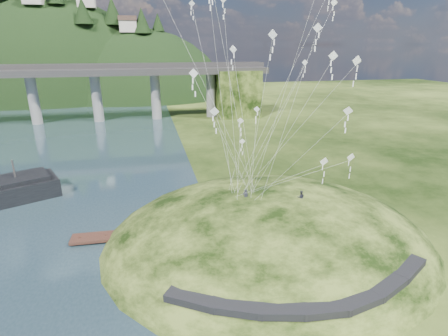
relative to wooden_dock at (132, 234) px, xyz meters
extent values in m
plane|color=black|center=(6.38, -5.44, -0.39)|extent=(320.00, 320.00, 0.00)
ellipsoid|color=black|center=(14.38, -3.44, -1.89)|extent=(36.00, 32.00, 13.00)
cube|color=black|center=(4.88, -13.44, 1.63)|extent=(4.32, 3.62, 0.71)
cube|color=black|center=(7.88, -15.09, 1.70)|extent=(4.10, 2.97, 0.61)
cube|color=black|center=(10.88, -16.09, 1.69)|extent=(3.85, 2.37, 0.62)
cube|color=black|center=(13.88, -16.54, 1.65)|extent=(3.62, 1.83, 0.66)
cube|color=black|center=(16.88, -16.34, 1.65)|extent=(3.82, 2.27, 0.68)
cube|color=black|center=(19.88, -15.39, 1.75)|extent=(4.11, 2.97, 0.71)
cube|color=black|center=(22.88, -13.84, 1.77)|extent=(4.26, 3.43, 0.66)
cylinder|color=gray|center=(-25.62, 64.56, 6.11)|extent=(2.60, 2.60, 13.00)
cylinder|color=gray|center=(-10.12, 64.56, 6.11)|extent=(2.60, 2.60, 13.00)
cylinder|color=gray|center=(5.38, 64.56, 6.11)|extent=(2.60, 2.60, 13.00)
cylinder|color=gray|center=(20.88, 64.56, 6.11)|extent=(2.60, 2.60, 13.00)
cube|color=black|center=(28.38, 64.56, 6.11)|extent=(12.00, 11.00, 13.00)
ellipsoid|color=black|center=(-33.62, 120.56, -6.39)|extent=(96.00, 68.00, 88.00)
ellipsoid|color=black|center=(1.38, 112.56, -10.39)|extent=(76.00, 56.00, 72.00)
cone|color=black|center=(-16.06, 101.65, 30.19)|extent=(6.47, 6.47, 8.51)
cone|color=black|center=(-6.84, 108.55, 30.84)|extent=(7.13, 7.13, 9.38)
cone|color=black|center=(3.27, 103.59, 27.48)|extent=(6.56, 6.56, 8.63)
cone|color=black|center=(9.16, 109.19, 27.29)|extent=(4.88, 4.88, 6.42)
cube|color=beige|center=(-15.62, 110.56, 33.79)|extent=(6.00, 5.00, 4.00)
cube|color=beige|center=(-1.62, 104.56, 25.49)|extent=(6.00, 5.00, 4.00)
cube|color=brown|center=(-1.62, 104.56, 28.19)|extent=(6.40, 5.40, 1.60)
cube|color=black|center=(-14.29, 14.30, 2.41)|extent=(7.27, 6.79, 0.58)
cylinder|color=#2D2B2B|center=(-15.17, 13.90, 3.66)|extent=(0.23, 0.23, 2.89)
cube|color=#351C15|center=(0.00, 0.00, 0.01)|extent=(12.52, 2.39, 0.31)
cylinder|color=#351C15|center=(-5.34, 0.18, -0.21)|extent=(0.27, 0.27, 0.89)
cylinder|color=#351C15|center=(-2.67, 0.09, -0.21)|extent=(0.27, 0.27, 0.89)
cylinder|color=#351C15|center=(0.00, 0.00, -0.21)|extent=(0.27, 0.27, 0.89)
cylinder|color=#351C15|center=(2.67, -0.09, -0.21)|extent=(0.27, 0.27, 0.89)
cylinder|color=#351C15|center=(5.34, -0.18, -0.21)|extent=(0.27, 0.27, 0.89)
imported|color=#272734|center=(11.91, -2.81, 5.32)|extent=(0.66, 0.53, 1.56)
imported|color=#272734|center=(17.42, -4.22, 5.25)|extent=(0.85, 0.75, 1.48)
cube|color=white|center=(9.65, -6.04, 19.00)|extent=(0.50, 0.50, 0.65)
cube|color=white|center=(9.65, -6.04, 18.53)|extent=(0.08, 0.06, 0.39)
cube|color=white|center=(9.65, -6.04, 18.05)|extent=(0.08, 0.06, 0.39)
cube|color=white|center=(9.65, -6.04, 17.58)|extent=(0.08, 0.06, 0.39)
cube|color=white|center=(7.88, -5.24, 22.59)|extent=(0.10, 0.05, 0.43)
cube|color=white|center=(7.88, -5.24, 22.06)|extent=(0.10, 0.05, 0.43)
cube|color=white|center=(13.27, 3.64, 8.64)|extent=(0.72, 0.18, 0.71)
cube|color=white|center=(13.27, 3.64, 8.13)|extent=(0.09, 0.03, 0.41)
cube|color=white|center=(13.27, 3.64, 7.63)|extent=(0.09, 0.03, 0.41)
cube|color=white|center=(13.27, 3.64, 7.12)|extent=(0.09, 0.03, 0.41)
cube|color=white|center=(19.35, -9.18, 10.25)|extent=(0.79, 0.26, 0.77)
cube|color=white|center=(19.35, -9.18, 9.69)|extent=(0.10, 0.06, 0.46)
cube|color=white|center=(19.35, -9.18, 9.13)|extent=(0.10, 0.06, 0.46)
cube|color=white|center=(19.35, -9.18, 8.57)|extent=(0.10, 0.06, 0.46)
cube|color=white|center=(15.49, 5.36, 12.05)|extent=(0.68, 0.35, 0.73)
cube|color=white|center=(15.49, 5.36, 11.53)|extent=(0.10, 0.04, 0.43)
cube|color=white|center=(15.49, 5.36, 11.01)|extent=(0.10, 0.04, 0.43)
cube|color=white|center=(15.49, 5.36, 10.49)|extent=(0.10, 0.04, 0.43)
cube|color=white|center=(18.09, -7.00, 9.26)|extent=(0.89, 0.31, 0.86)
cube|color=white|center=(18.09, -7.00, 8.62)|extent=(0.11, 0.07, 0.52)
cube|color=white|center=(18.09, -7.00, 7.99)|extent=(0.11, 0.07, 0.52)
cube|color=white|center=(18.09, -7.00, 7.36)|extent=(0.11, 0.07, 0.52)
cube|color=white|center=(19.88, -7.48, 18.10)|extent=(0.88, 0.26, 0.86)
cube|color=white|center=(19.88, -7.48, 17.48)|extent=(0.11, 0.06, 0.51)
cube|color=white|center=(19.88, -7.48, 16.85)|extent=(0.11, 0.06, 0.51)
cube|color=white|center=(19.88, -7.48, 16.23)|extent=(0.11, 0.06, 0.51)
cube|color=white|center=(21.45, 5.77, 17.35)|extent=(0.57, 0.48, 0.71)
cube|color=white|center=(21.45, 5.77, 16.84)|extent=(0.09, 0.06, 0.41)
cube|color=white|center=(21.45, 5.77, 16.34)|extent=(0.09, 0.06, 0.41)
cube|color=white|center=(21.45, 5.77, 15.83)|extent=(0.09, 0.06, 0.41)
cube|color=white|center=(10.28, 0.39, 22.86)|extent=(0.10, 0.05, 0.43)
cube|color=white|center=(10.28, 0.39, 22.33)|extent=(0.10, 0.05, 0.43)
cube|color=white|center=(10.28, 0.39, 21.80)|extent=(0.10, 0.05, 0.43)
cube|color=white|center=(13.80, 6.52, 10.50)|extent=(0.74, 0.44, 0.80)
cube|color=white|center=(13.80, 6.52, 9.91)|extent=(0.11, 0.05, 0.48)
cube|color=white|center=(13.80, 6.52, 9.33)|extent=(0.11, 0.05, 0.48)
cube|color=white|center=(13.80, 6.52, 8.75)|extent=(0.11, 0.05, 0.48)
cube|color=white|center=(8.10, 6.06, 23.49)|extent=(0.65, 0.25, 0.64)
cube|color=white|center=(8.10, 6.06, 23.02)|extent=(0.09, 0.02, 0.39)
cube|color=white|center=(8.10, 6.06, 22.55)|extent=(0.09, 0.02, 0.39)
cube|color=white|center=(8.10, 6.06, 22.08)|extent=(0.09, 0.02, 0.39)
cube|color=white|center=(24.29, 5.33, 23.88)|extent=(0.82, 0.19, 0.82)
cube|color=white|center=(24.29, 5.33, 23.30)|extent=(0.11, 0.03, 0.48)
cube|color=white|center=(24.29, 5.33, 22.72)|extent=(0.11, 0.03, 0.48)
cube|color=white|center=(24.29, 5.33, 22.13)|extent=(0.11, 0.03, 0.48)
cube|color=white|center=(18.50, -6.01, 18.45)|extent=(0.83, 0.22, 0.84)
cube|color=white|center=(18.50, -6.01, 17.86)|extent=(0.11, 0.02, 0.49)
cube|color=white|center=(18.50, -6.01, 17.26)|extent=(0.11, 0.02, 0.49)
cube|color=white|center=(18.50, -6.01, 16.66)|extent=(0.11, 0.02, 0.49)
cube|color=white|center=(19.11, -8.28, 14.10)|extent=(0.77, 0.34, 0.79)
cube|color=white|center=(19.11, -8.28, 13.52)|extent=(0.11, 0.03, 0.47)
cube|color=white|center=(19.11, -8.28, 12.95)|extent=(0.11, 0.03, 0.47)
cube|color=white|center=(19.11, -8.28, 12.37)|extent=(0.11, 0.03, 0.47)
cube|color=white|center=(12.00, -8.59, 20.05)|extent=(0.54, 0.58, 0.73)
cube|color=white|center=(12.00, -8.59, 19.52)|extent=(0.09, 0.07, 0.44)
cube|color=white|center=(12.00, -8.59, 18.99)|extent=(0.09, 0.07, 0.44)
cube|color=white|center=(12.00, -8.59, 18.46)|extent=(0.09, 0.07, 0.44)
cube|color=white|center=(8.39, -3.94, 22.59)|extent=(0.09, 0.03, 0.38)
cube|color=white|center=(19.60, -2.12, 23.06)|extent=(0.10, 0.06, 0.45)
cube|color=white|center=(19.60, -2.12, 22.51)|extent=(0.10, 0.06, 0.45)
cube|color=white|center=(16.56, -6.57, 20.65)|extent=(0.69, 0.40, 0.75)
cube|color=white|center=(16.56, -6.57, 20.11)|extent=(0.10, 0.05, 0.44)
cube|color=white|center=(16.56, -6.57, 19.57)|extent=(0.10, 0.05, 0.44)
cube|color=white|center=(16.56, -6.57, 19.03)|extent=(0.10, 0.05, 0.44)
cube|color=white|center=(8.06, -6.20, 14.11)|extent=(0.79, 0.29, 0.77)
cube|color=white|center=(8.06, -6.20, 13.55)|extent=(0.10, 0.03, 0.46)
cube|color=white|center=(8.06, -6.20, 12.98)|extent=(0.10, 0.03, 0.46)
cube|color=white|center=(8.06, -6.20, 12.41)|extent=(0.10, 0.03, 0.46)
cube|color=white|center=(6.35, -6.52, 17.23)|extent=(0.71, 0.36, 0.76)
cube|color=white|center=(6.35, -6.52, 16.69)|extent=(0.10, 0.04, 0.44)
cube|color=white|center=(6.35, -6.52, 16.15)|extent=(0.10, 0.04, 0.44)
cube|color=white|center=(6.35, -6.52, 15.61)|extent=(0.10, 0.04, 0.44)
camera|label=1|loc=(2.52, -34.57, 19.35)|focal=28.00mm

